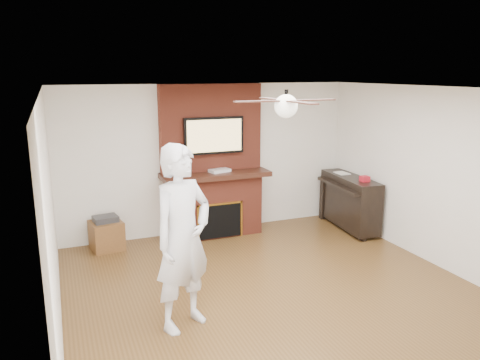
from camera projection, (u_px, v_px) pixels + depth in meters
name	position (u px, v px, depth m)	size (l,w,h in m)	color
room_shell	(284.00, 200.00, 5.40)	(5.36, 5.86, 2.86)	#4F3317
fireplace	(214.00, 176.00, 7.76)	(1.78, 0.64, 2.50)	maroon
tv	(214.00, 135.00, 7.56)	(1.00, 0.08, 0.60)	black
ceiling_fan	(286.00, 105.00, 5.15)	(1.21, 1.21, 0.31)	black
person	(183.00, 238.00, 4.88)	(0.73, 0.49, 1.99)	silver
side_table	(107.00, 234.00, 7.22)	(0.53, 0.53, 0.53)	brown
piano	(349.00, 201.00, 8.13)	(0.64, 1.44, 1.01)	black
cable_box	(220.00, 171.00, 7.67)	(0.34, 0.19, 0.05)	silver
candle_orange	(208.00, 236.00, 7.69)	(0.07, 0.07, 0.12)	orange
candle_green	(214.00, 236.00, 7.72)	(0.07, 0.07, 0.10)	#31752F
candle_cream	(226.00, 233.00, 7.78)	(0.08, 0.08, 0.13)	#EDEABD
candle_blue	(225.00, 234.00, 7.80)	(0.06, 0.06, 0.08)	#3753A6
candle_cream_extra	(223.00, 234.00, 7.76)	(0.08, 0.08, 0.13)	#C1EABA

